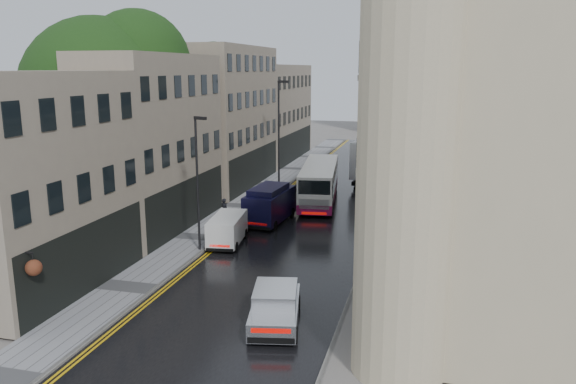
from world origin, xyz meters
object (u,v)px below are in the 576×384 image
at_px(pedestrian, 225,210).
at_px(lamp_post_near, 198,185).
at_px(lamp_post_far, 279,135).
at_px(cream_bus, 301,191).
at_px(tree_far, 192,116).
at_px(navy_van, 247,208).
at_px(silver_hatchback, 250,321).
at_px(white_van, 209,236).
at_px(tree_near, 102,122).
at_px(white_lorry, 357,163).

relative_size(pedestrian, lamp_post_near, 0.22).
distance_m(pedestrian, lamp_post_far, 12.25).
bearing_deg(lamp_post_near, lamp_post_far, 111.34).
height_order(cream_bus, lamp_post_near, lamp_post_near).
relative_size(tree_far, lamp_post_far, 1.37).
bearing_deg(navy_van, silver_hatchback, -66.90).
bearing_deg(white_van, tree_far, 109.25).
relative_size(tree_near, navy_van, 2.70).
xyz_separation_m(cream_bus, silver_hatchback, (2.72, -20.19, -0.68)).
bearing_deg(tree_far, white_van, -63.50).
relative_size(tree_far, pedestrian, 7.64).
distance_m(silver_hatchback, lamp_post_near, 11.77).
relative_size(navy_van, pedestrian, 3.15).
bearing_deg(cream_bus, silver_hatchback, -89.80).
bearing_deg(lamp_post_far, white_van, -74.93).
xyz_separation_m(silver_hatchback, lamp_post_near, (-6.17, 9.54, 3.07)).
height_order(white_van, lamp_post_near, lamp_post_near).
xyz_separation_m(tree_far, white_lorry, (13.60, 4.44, -4.18)).
distance_m(tree_far, pedestrian, 13.30).
height_order(white_lorry, pedestrian, white_lorry).
xyz_separation_m(tree_far, navy_van, (8.50, -10.81, -4.90)).
relative_size(silver_hatchback, white_van, 1.09).
bearing_deg(pedestrian, white_van, 126.57).
bearing_deg(white_van, lamp_post_far, 84.78).
height_order(tree_far, white_van, tree_far).
distance_m(white_van, lamp_post_far, 17.73).
distance_m(cream_bus, white_lorry, 10.25).
bearing_deg(white_lorry, cream_bus, -94.84).
relative_size(white_lorry, silver_hatchback, 1.83).
relative_size(tree_near, tree_far, 1.11).
bearing_deg(silver_hatchback, lamp_post_far, 91.72).
xyz_separation_m(tree_near, white_lorry, (13.90, 17.44, -4.89)).
bearing_deg(navy_van, lamp_post_near, -97.40).
distance_m(lamp_post_near, lamp_post_far, 17.57).
bearing_deg(lamp_post_near, silver_hatchback, -36.24).
height_order(tree_near, white_lorry, tree_near).
height_order(white_lorry, lamp_post_near, lamp_post_near).
bearing_deg(pedestrian, lamp_post_far, -68.14).
height_order(cream_bus, pedestrian, cream_bus).
bearing_deg(cream_bus, tree_far, 145.99).
height_order(tree_near, white_van, tree_near).
xyz_separation_m(white_lorry, white_van, (-5.70, -20.28, -1.15)).
bearing_deg(navy_van, lamp_post_far, 99.76).
height_order(cream_bus, lamp_post_far, lamp_post_far).
bearing_deg(white_lorry, pedestrian, -104.65).
height_order(silver_hatchback, lamp_post_far, lamp_post_far).
bearing_deg(silver_hatchback, tree_far, 106.56).
distance_m(navy_van, lamp_post_near, 5.95).
height_order(cream_bus, navy_van, cream_bus).
relative_size(tree_near, lamp_post_far, 1.53).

